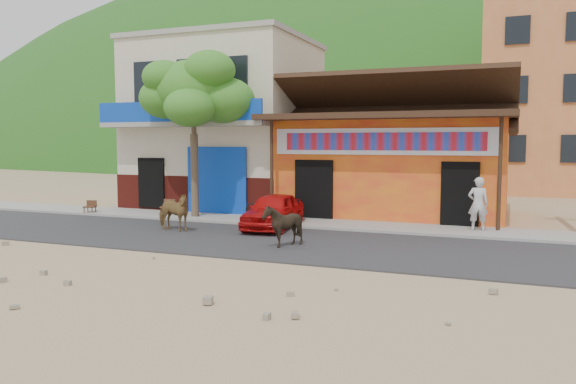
% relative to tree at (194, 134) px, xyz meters
% --- Properties ---
extents(ground, '(120.00, 120.00, 0.00)m').
position_rel_tree_xyz_m(ground, '(4.60, -5.80, -3.12)').
color(ground, '#9E825B').
rests_on(ground, ground).
extents(road, '(60.00, 5.00, 0.04)m').
position_rel_tree_xyz_m(road, '(4.60, -3.30, -3.10)').
color(road, '#28282B').
rests_on(road, ground).
extents(sidewalk, '(60.00, 2.00, 0.12)m').
position_rel_tree_xyz_m(sidewalk, '(4.60, 0.20, -3.06)').
color(sidewalk, gray).
rests_on(sidewalk, ground).
extents(dance_club, '(8.00, 6.00, 3.60)m').
position_rel_tree_xyz_m(dance_club, '(6.60, 4.20, -1.32)').
color(dance_club, orange).
rests_on(dance_club, ground).
extents(cafe_building, '(7.00, 6.00, 7.00)m').
position_rel_tree_xyz_m(cafe_building, '(-0.90, 4.20, 0.38)').
color(cafe_building, beige).
rests_on(cafe_building, ground).
extents(apartment_front, '(9.00, 9.00, 12.00)m').
position_rel_tree_xyz_m(apartment_front, '(13.60, 18.20, 2.88)').
color(apartment_front, '#CC723F').
rests_on(apartment_front, ground).
extents(hillside, '(100.00, 40.00, 24.00)m').
position_rel_tree_xyz_m(hillside, '(4.60, 64.20, 8.88)').
color(hillside, '#194C14').
rests_on(hillside, ground).
extents(tree, '(3.00, 3.00, 6.00)m').
position_rel_tree_xyz_m(tree, '(0.00, 0.00, 0.00)').
color(tree, '#2D721E').
rests_on(tree, sidewalk).
extents(cow_tan, '(1.54, 0.93, 1.22)m').
position_rel_tree_xyz_m(cow_tan, '(0.85, -2.77, -2.47)').
color(cow_tan, olive).
rests_on(cow_tan, road).
extents(cow_dark, '(1.29, 1.22, 1.16)m').
position_rel_tree_xyz_m(cow_dark, '(5.10, -3.99, -2.50)').
color(cow_dark, black).
rests_on(cow_dark, road).
extents(red_car, '(1.62, 3.47, 1.15)m').
position_rel_tree_xyz_m(red_car, '(3.61, -1.13, -2.51)').
color(red_car, red).
rests_on(red_car, road).
extents(scooter, '(1.50, 0.53, 0.79)m').
position_rel_tree_xyz_m(scooter, '(2.52, 0.60, -2.61)').
color(scooter, black).
rests_on(scooter, sidewalk).
extents(pedestrian, '(0.66, 0.49, 1.65)m').
position_rel_tree_xyz_m(pedestrian, '(9.81, 0.30, -2.17)').
color(pedestrian, silver).
rests_on(pedestrian, sidewalk).
extents(cafe_chair_left, '(0.49, 0.49, 0.85)m').
position_rel_tree_xyz_m(cafe_chair_left, '(-4.40, -0.50, -2.58)').
color(cafe_chair_left, '#482E18').
rests_on(cafe_chair_left, sidewalk).
extents(cafe_chair_right, '(0.55, 0.55, 1.00)m').
position_rel_tree_xyz_m(cafe_chair_right, '(-1.40, 0.33, -2.50)').
color(cafe_chair_right, '#50321A').
rests_on(cafe_chair_right, sidewalk).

